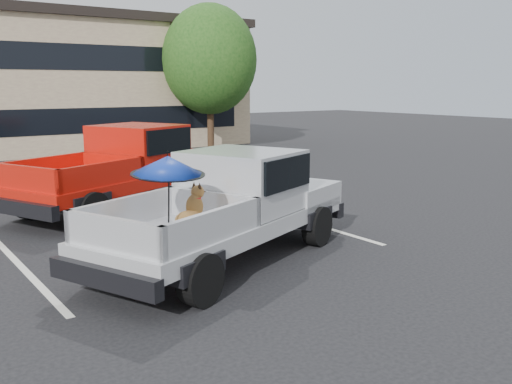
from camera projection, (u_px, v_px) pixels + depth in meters
ground at (240, 267)px, 9.59m from camera, size 90.00×90.00×0.00m
stripe_left at (23, 269)px, 9.49m from camera, size 0.12×5.00×0.01m
stripe_right at (301, 220)px, 12.90m from camera, size 0.12×5.00×0.01m
motel_building at (29, 81)px, 26.97m from camera, size 20.40×8.40×6.30m
tree_right at (210, 60)px, 26.76m from camera, size 4.46×4.46×6.78m
tree_back at (89, 60)px, 31.44m from camera, size 4.68×4.68×7.11m
silver_pickup at (234, 199)px, 9.99m from camera, size 6.01×3.98×2.06m
red_pickup at (134, 162)px, 14.39m from camera, size 6.48×4.43×2.03m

